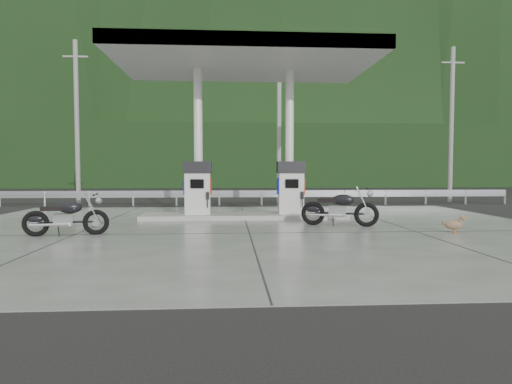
{
  "coord_description": "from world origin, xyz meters",
  "views": [
    {
      "loc": [
        -0.52,
        -12.15,
        1.69
      ],
      "look_at": [
        0.3,
        1.0,
        1.0
      ],
      "focal_mm": 30.0,
      "sensor_mm": 36.0,
      "label": 1
    }
  ],
  "objects": [
    {
      "name": "road",
      "position": [
        0.0,
        11.5,
        0.0
      ],
      "size": [
        60.0,
        7.0,
        0.01
      ],
      "primitive_type": "cube",
      "color": "black",
      "rests_on": "ground"
    },
    {
      "name": "canopy_column_right",
      "position": [
        1.6,
        2.9,
        2.67
      ],
      "size": [
        0.3,
        0.3,
        5.0
      ],
      "primitive_type": "cylinder",
      "color": "white",
      "rests_on": "pump_island"
    },
    {
      "name": "utility_pole_b",
      "position": [
        2.0,
        9.5,
        4.0
      ],
      "size": [
        0.22,
        0.22,
        8.0
      ],
      "primitive_type": "cylinder",
      "color": "gray",
      "rests_on": "ground"
    },
    {
      "name": "utility_pole_c",
      "position": [
        11.0,
        9.5,
        4.0
      ],
      "size": [
        0.22,
        0.22,
        8.0
      ],
      "primitive_type": "cylinder",
      "color": "gray",
      "rests_on": "ground"
    },
    {
      "name": "forested_hills",
      "position": [
        0.0,
        60.0,
        0.0
      ],
      "size": [
        100.0,
        40.0,
        140.0
      ],
      "primitive_type": null,
      "color": "black",
      "rests_on": "ground"
    },
    {
      "name": "duck",
      "position": [
        5.4,
        -1.25,
        0.22
      ],
      "size": [
        0.58,
        0.3,
        0.4
      ],
      "primitive_type": null,
      "rotation": [
        0.0,
        0.0,
        -0.27
      ],
      "color": "brown",
      "rests_on": "forecourt_apron"
    },
    {
      "name": "utility_pole_a",
      "position": [
        -8.0,
        9.5,
        4.0
      ],
      "size": [
        0.22,
        0.22,
        8.0
      ],
      "primitive_type": "cylinder",
      "color": "gray",
      "rests_on": "ground"
    },
    {
      "name": "canopy_roof",
      "position": [
        0.0,
        2.5,
        5.37
      ],
      "size": [
        8.5,
        5.0,
        0.4
      ],
      "primitive_type": "cube",
      "color": "silver",
      "rests_on": "canopy_column_left"
    },
    {
      "name": "ground",
      "position": [
        0.0,
        0.0,
        0.0
      ],
      "size": [
        160.0,
        160.0,
        0.0
      ],
      "primitive_type": "plane",
      "color": "black",
      "rests_on": "ground"
    },
    {
      "name": "tree_band",
      "position": [
        0.0,
        30.0,
        3.0
      ],
      "size": [
        80.0,
        6.0,
        6.0
      ],
      "primitive_type": "cube",
      "color": "black",
      "rests_on": "ground"
    },
    {
      "name": "motorcycle_left",
      "position": [
        -4.66,
        -1.09,
        0.48
      ],
      "size": [
        2.01,
        0.89,
        0.92
      ],
      "primitive_type": null,
      "rotation": [
        0.0,
        0.0,
        0.14
      ],
      "color": "black",
      "rests_on": "forecourt_apron"
    },
    {
      "name": "motorcycle_right",
      "position": [
        2.75,
        0.35,
        0.52
      ],
      "size": [
        2.23,
        1.3,
        1.01
      ],
      "primitive_type": null,
      "rotation": [
        0.0,
        0.0,
        -0.31
      ],
      "color": "black",
      "rests_on": "forecourt_apron"
    },
    {
      "name": "forecourt_apron",
      "position": [
        0.0,
        0.0,
        0.01
      ],
      "size": [
        18.0,
        14.0,
        0.02
      ],
      "primitive_type": "cube",
      "color": "slate",
      "rests_on": "ground"
    },
    {
      "name": "guardrail",
      "position": [
        0.0,
        8.0,
        0.71
      ],
      "size": [
        26.0,
        0.16,
        1.42
      ],
      "primitive_type": null,
      "color": "#A4A8AC",
      "rests_on": "ground"
    },
    {
      "name": "canopy_column_left",
      "position": [
        -1.6,
        2.9,
        2.67
      ],
      "size": [
        0.3,
        0.3,
        5.0
      ],
      "primitive_type": "cylinder",
      "color": "white",
      "rests_on": "pump_island"
    },
    {
      "name": "gas_pump_left",
      "position": [
        -1.6,
        2.5,
        1.07
      ],
      "size": [
        0.95,
        0.55,
        1.8
      ],
      "primitive_type": null,
      "color": "silver",
      "rests_on": "pump_island"
    },
    {
      "name": "pump_island",
      "position": [
        0.0,
        2.5,
        0.1
      ],
      "size": [
        7.0,
        1.4,
        0.15
      ],
      "primitive_type": "cube",
      "color": "gray",
      "rests_on": "forecourt_apron"
    },
    {
      "name": "gas_pump_right",
      "position": [
        1.6,
        2.5,
        1.07
      ],
      "size": [
        0.95,
        0.55,
        1.8
      ],
      "primitive_type": null,
      "color": "silver",
      "rests_on": "pump_island"
    }
  ]
}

